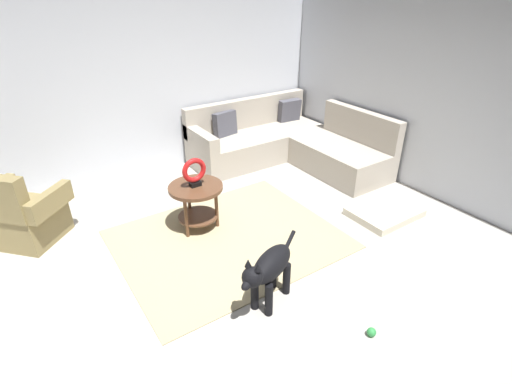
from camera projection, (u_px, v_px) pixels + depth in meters
The scene contains 11 objects.
ground_plane at pixel (252, 284), 3.73m from camera, with size 6.00×6.00×0.10m, color #B7B2A8.
wall_back at pixel (131, 80), 5.21m from camera, with size 6.00×0.12×2.70m, color silver.
wall_right at pixel (463, 95), 4.51m from camera, with size 0.12×6.00×2.70m, color silver.
area_rug at pixel (228, 239), 4.29m from camera, with size 2.30×1.90×0.01m, color tan.
sectional_couch at pixel (287, 144), 6.02m from camera, with size 2.20×2.25×0.88m.
armchair at pixel (23, 216), 4.12m from camera, with size 0.99×0.99×0.88m.
side_table at pixel (196, 196), 4.31m from camera, with size 0.60×0.60×0.54m.
torus_sculpture at pixel (194, 172), 4.17m from camera, with size 0.28×0.08×0.33m.
dog_bed_mat at pixel (384, 212), 4.71m from camera, with size 0.80×0.60×0.09m, color beige.
dog at pixel (269, 269), 3.27m from camera, with size 0.80×0.41×0.63m.
dog_toy_ball at pixel (371, 332), 3.11m from camera, with size 0.07×0.07×0.07m, color green.
Camera 1 is at (-1.56, -2.40, 2.50)m, focal length 27.29 mm.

